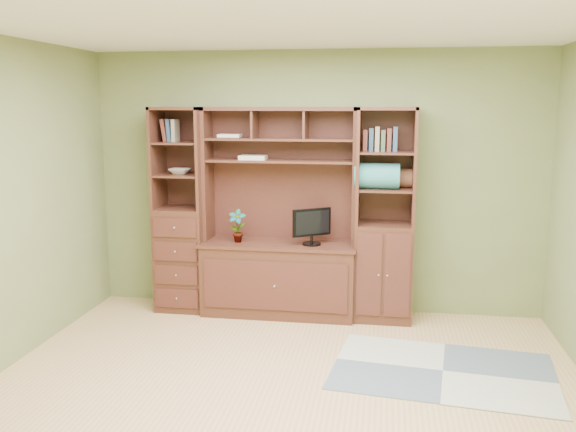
% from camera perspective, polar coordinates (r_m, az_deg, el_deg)
% --- Properties ---
extents(room, '(4.60, 4.10, 2.64)m').
position_cam_1_polar(room, '(4.16, -0.57, -0.27)').
color(room, tan).
rests_on(room, ground).
extents(center_hutch, '(1.54, 0.53, 2.05)m').
position_cam_1_polar(center_hutch, '(5.95, -0.88, 0.25)').
color(center_hutch, '#452218').
rests_on(center_hutch, ground).
extents(left_tower, '(0.50, 0.45, 2.05)m').
position_cam_1_polar(left_tower, '(6.23, -9.90, 0.56)').
color(left_tower, '#452218').
rests_on(left_tower, ground).
extents(right_tower, '(0.55, 0.45, 2.05)m').
position_cam_1_polar(right_tower, '(5.90, 9.05, 0.04)').
color(right_tower, '#452218').
rests_on(right_tower, ground).
extents(rug, '(1.82, 1.32, 0.01)m').
position_cam_1_polar(rug, '(5.09, 14.29, -13.89)').
color(rug, gray).
rests_on(rug, ground).
extents(monitor, '(0.43, 0.37, 0.49)m').
position_cam_1_polar(monitor, '(5.88, 2.25, -0.37)').
color(monitor, black).
rests_on(monitor, center_hutch).
extents(orchid, '(0.17, 0.12, 0.33)m').
position_cam_1_polar(orchid, '(6.02, -4.77, -0.93)').
color(orchid, '#AC573A').
rests_on(orchid, center_hutch).
extents(magazines, '(0.26, 0.19, 0.04)m').
position_cam_1_polar(magazines, '(6.02, -3.28, 5.50)').
color(magazines, beige).
rests_on(magazines, center_hutch).
extents(bowl, '(0.21, 0.21, 0.05)m').
position_cam_1_polar(bowl, '(6.18, -10.09, 4.14)').
color(bowl, beige).
rests_on(bowl, left_tower).
extents(blanket_teal, '(0.42, 0.24, 0.24)m').
position_cam_1_polar(blanket_teal, '(5.80, 8.32, 3.74)').
color(blanket_teal, teal).
rests_on(blanket_teal, right_tower).
extents(blanket_red, '(0.32, 0.18, 0.18)m').
position_cam_1_polar(blanket_red, '(5.93, 9.95, 3.53)').
color(blanket_red, brown).
rests_on(blanket_red, right_tower).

